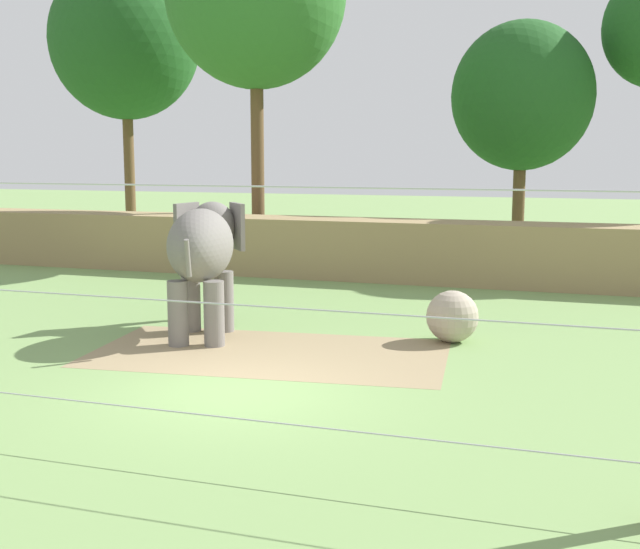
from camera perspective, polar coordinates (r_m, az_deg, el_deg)
The scene contains 8 objects.
ground_plane at distance 13.04m, azimuth -5.68°, elevation -8.20°, with size 120.00×120.00×0.00m, color #759956.
dirt_patch at distance 15.41m, azimuth -3.62°, elevation -5.54°, with size 6.68×3.57×0.01m, color #937F5B.
embankment_wall at distance 24.13m, azimuth 5.87°, elevation 1.70°, with size 36.00×1.80×1.78m, color #997F56.
elephant at distance 16.74m, azimuth -8.24°, elevation 1.75°, with size 1.99×3.55×2.71m.
enrichment_ball at distance 16.35m, azimuth 9.33°, elevation -2.94°, with size 1.05×1.05×1.05m, color tan.
cable_fence at distance 10.05m, azimuth -12.67°, elevation -3.00°, with size 12.92×0.22×3.52m.
tree_behind_wall at distance 35.80m, azimuth -13.61°, elevation 15.74°, with size 6.19×6.19×11.64m.
tree_right_of_centre at distance 30.28m, azimuth 14.10°, elevation 12.09°, with size 5.03×5.03×8.41m.
Camera 1 is at (5.09, -11.41, 3.75)m, focal length 45.32 mm.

